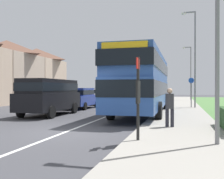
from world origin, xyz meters
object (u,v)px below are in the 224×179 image
(double_decker_bus, at_px, (143,81))
(parked_car_white, at_px, (101,95))
(street_lamp_mid, at_px, (194,53))
(cycle_route_sign, at_px, (191,91))
(parked_van_black, at_px, (50,94))
(parked_car_blue, at_px, (80,97))
(bus_stop_sign, at_px, (138,92))
(pedestrian_at_stop, at_px, (170,105))
(street_lamp_near, at_px, (213,11))
(street_lamp_far, at_px, (190,70))

(double_decker_bus, distance_m, parked_car_white, 10.87)
(street_lamp_mid, bearing_deg, cycle_route_sign, 141.17)
(parked_van_black, bearing_deg, parked_car_blue, 91.31)
(cycle_route_sign, height_order, street_lamp_mid, street_lamp_mid)
(parked_car_white, height_order, bus_stop_sign, bus_stop_sign)
(parked_car_blue, xyz_separation_m, bus_stop_sign, (6.71, -12.23, 0.62))
(pedestrian_at_stop, xyz_separation_m, cycle_route_sign, (1.23, 11.51, 0.45))
(parked_van_black, distance_m, parked_car_blue, 5.41)
(parked_van_black, height_order, street_lamp_mid, street_lamp_mid)
(cycle_route_sign, bearing_deg, street_lamp_mid, -38.83)
(parked_car_white, xyz_separation_m, pedestrian_at_stop, (7.55, -14.90, 0.05))
(parked_van_black, relative_size, street_lamp_near, 0.78)
(parked_car_white, xyz_separation_m, street_lamp_near, (8.84, -17.86, 2.87))
(double_decker_bus, height_order, street_lamp_near, street_lamp_near)
(parked_car_white, xyz_separation_m, street_lamp_mid, (8.97, -3.54, 3.55))
(double_decker_bus, height_order, cycle_route_sign, double_decker_bus)
(parked_car_white, bearing_deg, parked_van_black, -89.18)
(parked_car_blue, bearing_deg, parked_van_black, -88.69)
(pedestrian_at_stop, height_order, bus_stop_sign, bus_stop_sign)
(parked_van_black, relative_size, street_lamp_mid, 0.65)
(parked_car_blue, relative_size, bus_stop_sign, 1.74)
(parked_car_white, height_order, street_lamp_far, street_lamp_far)
(street_lamp_mid, xyz_separation_m, street_lamp_far, (0.14, 14.07, -0.36))
(parked_car_white, relative_size, bus_stop_sign, 1.72)
(double_decker_bus, xyz_separation_m, parked_car_blue, (-5.61, 3.59, -1.22))
(pedestrian_at_stop, relative_size, street_lamp_mid, 0.21)
(bus_stop_sign, xyz_separation_m, street_lamp_near, (2.09, -0.01, 2.26))
(double_decker_bus, bearing_deg, parked_van_black, -161.78)
(parked_car_white, bearing_deg, street_lamp_far, 49.13)
(double_decker_bus, distance_m, street_lamp_far, 20.14)
(bus_stop_sign, height_order, street_lamp_mid, street_lamp_mid)
(parked_van_black, distance_m, pedestrian_at_stop, 8.35)
(street_lamp_near, bearing_deg, parked_car_white, 116.32)
(cycle_route_sign, distance_m, street_lamp_near, 14.67)
(parked_van_black, relative_size, cycle_route_sign, 2.03)
(double_decker_bus, relative_size, bus_stop_sign, 4.31)
(double_decker_bus, relative_size, parked_car_white, 2.51)
(parked_car_white, relative_size, pedestrian_at_stop, 2.67)
(double_decker_bus, xyz_separation_m, parked_van_black, (-5.49, -1.81, -0.83))
(street_lamp_mid, bearing_deg, parked_van_black, -139.68)
(double_decker_bus, bearing_deg, street_lamp_mid, 59.64)
(bus_stop_sign, bearing_deg, pedestrian_at_stop, 74.89)
(bus_stop_sign, distance_m, street_lamp_near, 3.08)
(bus_stop_sign, relative_size, cycle_route_sign, 1.03)
(double_decker_bus, relative_size, street_lamp_near, 1.72)
(parked_van_black, height_order, bus_stop_sign, bus_stop_sign)
(parked_van_black, distance_m, cycle_route_sign, 11.51)
(parked_car_blue, height_order, parked_car_white, parked_car_white)
(bus_stop_sign, bearing_deg, street_lamp_near, -0.22)
(double_decker_bus, height_order, street_lamp_mid, street_lamp_mid)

